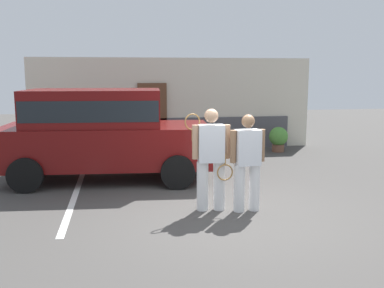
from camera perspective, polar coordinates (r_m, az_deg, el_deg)
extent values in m
plane|color=#423F3D|center=(7.66, 4.03, -9.16)|extent=(40.00, 40.00, 0.00)
cube|color=silver|center=(8.94, -15.07, -6.72)|extent=(0.12, 4.40, 0.01)
cube|color=beige|center=(13.98, -2.37, 5.25)|extent=(8.88, 0.30, 2.87)
cube|color=#4C4C51|center=(13.88, -2.24, 1.34)|extent=(7.46, 0.10, 1.01)
cube|color=brown|center=(13.72, -5.17, 3.52)|extent=(0.90, 0.06, 2.10)
cube|color=#590C0C|center=(10.09, -11.02, -0.12)|extent=(4.73, 2.24, 0.90)
cube|color=#590C0C|center=(10.02, -12.60, 4.66)|extent=(3.02, 1.97, 0.80)
cube|color=black|center=(10.02, -12.59, 4.55)|extent=(2.97, 1.99, 0.44)
cylinder|color=black|center=(11.06, -2.43, -1.45)|extent=(0.74, 0.31, 0.72)
cylinder|color=black|center=(9.20, -1.87, -3.65)|extent=(0.74, 0.31, 0.72)
cylinder|color=black|center=(11.35, -18.28, -1.64)|extent=(0.74, 0.31, 0.72)
cylinder|color=black|center=(9.55, -20.83, -3.79)|extent=(0.74, 0.31, 0.72)
cylinder|color=white|center=(7.81, 3.56, -5.44)|extent=(0.20, 0.20, 0.87)
cylinder|color=white|center=(7.77, 1.38, -5.50)|extent=(0.20, 0.20, 0.87)
cube|color=silver|center=(7.63, 2.51, 0.08)|extent=(0.46, 0.31, 0.65)
sphere|color=tan|center=(7.57, 2.54, 3.69)|extent=(0.24, 0.24, 0.24)
cylinder|color=tan|center=(7.67, 4.58, 0.32)|extent=(0.11, 0.11, 0.60)
cylinder|color=tan|center=(7.59, 0.43, 0.26)|extent=(0.11, 0.11, 0.60)
torus|color=olive|center=(7.59, 0.06, 2.90)|extent=(0.29, 0.09, 0.29)
cylinder|color=olive|center=(7.62, 0.06, 1.15)|extent=(0.03, 0.03, 0.20)
cylinder|color=white|center=(7.85, 8.11, -5.61)|extent=(0.19, 0.19, 0.83)
cylinder|color=white|center=(7.75, 6.17, -5.77)|extent=(0.19, 0.19, 0.83)
cube|color=silver|center=(7.64, 7.25, -0.44)|extent=(0.44, 0.30, 0.62)
sphere|color=#8C6647|center=(7.58, 7.32, 2.97)|extent=(0.23, 0.23, 0.23)
cylinder|color=#8C6647|center=(7.74, 9.08, -0.16)|extent=(0.11, 0.11, 0.56)
cylinder|color=#8C6647|center=(7.54, 5.39, -0.33)|extent=(0.11, 0.11, 0.56)
torus|color=olive|center=(7.64, 4.31, -3.71)|extent=(0.37, 0.06, 0.37)
cylinder|color=olive|center=(7.59, 4.33, -1.98)|extent=(0.03, 0.03, 0.20)
cylinder|color=brown|center=(13.80, 11.14, -0.51)|extent=(0.37, 0.37, 0.23)
sphere|color=#4C8C38|center=(13.74, 11.19, 0.98)|extent=(0.58, 0.58, 0.58)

